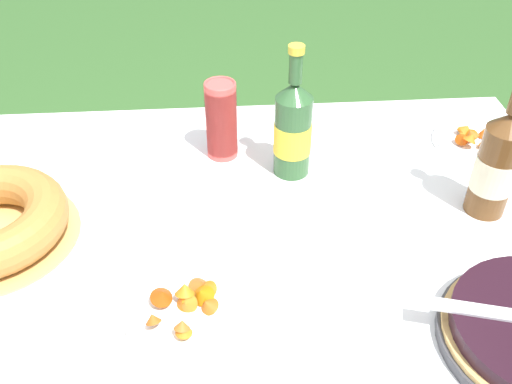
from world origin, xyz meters
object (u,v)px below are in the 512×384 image
Objects in this scene: cup_stack at (221,120)px; snack_plate_near at (186,308)px; cider_bottle_amber at (497,164)px; cider_bottle_green at (293,129)px; snack_plate_left at (476,140)px.

cup_stack is 0.91× the size of snack_plate_near.
snack_plate_near is (-0.62, -0.24, -0.10)m from cider_bottle_amber.
cup_stack is at bearing 152.99° from cider_bottle_green.
cider_bottle_amber is at bearing -23.28° from cider_bottle_green.
snack_plate_near is (-0.08, -0.48, -0.08)m from cup_stack.
cider_bottle_green is 0.42m from cider_bottle_amber.
snack_plate_left is at bearing 34.70° from snack_plate_near.
snack_plate_left is at bearing 0.01° from cup_stack.
cider_bottle_green is (0.15, -0.08, 0.02)m from cup_stack.
cider_bottle_amber is at bearing 20.88° from snack_plate_near.
cup_stack is 0.49m from snack_plate_near.
snack_plate_near is at bearing -159.12° from cider_bottle_amber.
cider_bottle_green is at bearing 156.72° from cider_bottle_amber.
cider_bottle_amber is at bearing -24.37° from cup_stack.
cider_bottle_amber reaches higher than cup_stack.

